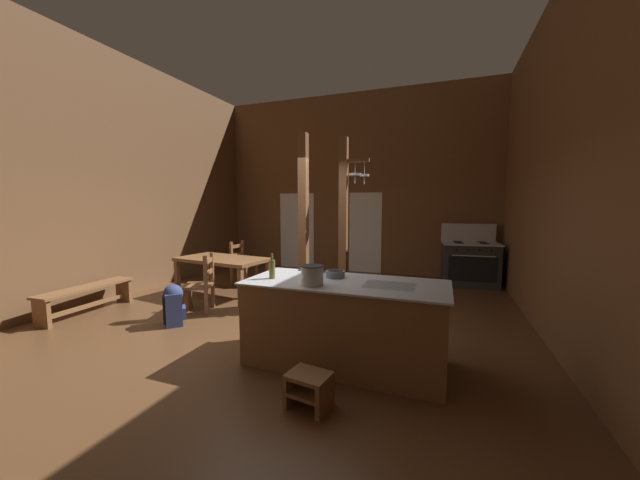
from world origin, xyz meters
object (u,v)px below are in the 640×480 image
kitchen_island (345,323)px  mixing_bowl_on_counter (335,274)px  ladderback_chair_near_window (201,284)px  dining_table (222,262)px  backpack (174,303)px  ladderback_chair_by_post (242,264)px  step_stool (309,387)px  bottle_tall_on_counter (272,269)px  stove_range (470,263)px  bench_along_left_wall (87,294)px  stockpot_on_counter (312,275)px

kitchen_island → mixing_bowl_on_counter: mixing_bowl_on_counter is taller
mixing_bowl_on_counter → ladderback_chair_near_window: bearing=163.5°
dining_table → backpack: 1.60m
dining_table → mixing_bowl_on_counter: bearing=-30.9°
ladderback_chair_near_window → ladderback_chair_by_post: same height
step_stool → bottle_tall_on_counter: bottle_tall_on_counter is taller
dining_table → ladderback_chair_near_window: 0.96m
stove_range → step_stool: bearing=-106.7°
step_stool → mixing_bowl_on_counter: size_ratio=1.85×
step_stool → ladderback_chair_by_post: bearing=129.9°
backpack → bottle_tall_on_counter: (1.85, -0.43, 0.71)m
step_stool → bench_along_left_wall: size_ratio=0.27×
kitchen_island → bottle_tall_on_counter: bearing=-170.7°
ladderback_chair_by_post → bench_along_left_wall: size_ratio=0.63×
backpack → bottle_tall_on_counter: size_ratio=2.11×
ladderback_chair_by_post → stockpot_on_counter: size_ratio=3.07×
backpack → mixing_bowl_on_counter: size_ratio=2.75×
backpack → bench_along_left_wall: bearing=-177.6°
ladderback_chair_near_window → bench_along_left_wall: bearing=-157.1°
backpack → bottle_tall_on_counter: 2.03m
stockpot_on_counter → ladderback_chair_near_window: bearing=153.8°
ladderback_chair_by_post → mixing_bowl_on_counter: (2.96, -2.61, 0.50)m
dining_table → bench_along_left_wall: dining_table is taller
kitchen_island → dining_table: size_ratio=1.20×
ladderback_chair_by_post → bench_along_left_wall: 2.85m
dining_table → bench_along_left_wall: bearing=-131.3°
stockpot_on_counter → bench_along_left_wall: bearing=173.2°
kitchen_island → bench_along_left_wall: (-4.37, 0.22, -0.15)m
ladderback_chair_by_post → bottle_tall_on_counter: bearing=-51.5°
stove_range → step_stool: size_ratio=3.31×
kitchen_island → stove_range: 4.68m
mixing_bowl_on_counter → stockpot_on_counter: bearing=-104.2°
step_stool → ladderback_chair_by_post: size_ratio=0.42×
mixing_bowl_on_counter → stove_range: bearing=68.2°
kitchen_island → backpack: kitchen_island is taller
kitchen_island → stove_range: stove_range is taller
mixing_bowl_on_counter → bench_along_left_wall: bearing=179.3°
backpack → stockpot_on_counter: bearing=-13.2°
dining_table → backpack: (0.28, -1.54, -0.34)m
bench_along_left_wall → dining_table: bearing=48.7°
kitchen_island → step_stool: bearing=-94.2°
stove_range → ladderback_chair_by_post: 4.94m
mixing_bowl_on_counter → bottle_tall_on_counter: (-0.65, -0.30, 0.07)m
kitchen_island → ladderback_chair_by_post: 4.19m
kitchen_island → backpack: 2.69m
step_stool → backpack: size_ratio=0.67×
bench_along_left_wall → bottle_tall_on_counter: bottle_tall_on_counter is taller
stove_range → step_stool: stove_range is taller
stockpot_on_counter → bottle_tall_on_counter: size_ratio=1.10×
ladderback_chair_by_post → mixing_bowl_on_counter: 3.98m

